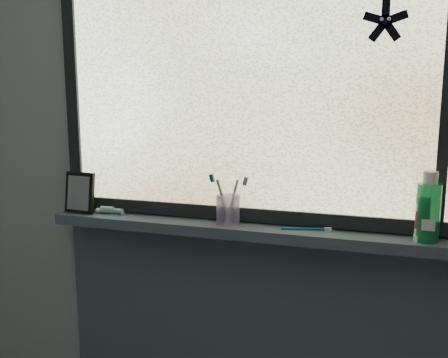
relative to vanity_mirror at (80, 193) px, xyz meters
The scene contains 14 objects.
wall_back 0.75m from the vanity_mirror, ahead, with size 3.00×0.01×2.50m, color #9EA3A8.
windowsill 0.74m from the vanity_mirror, ahead, with size 1.62×0.14×0.04m, color #444C5B.
sill_apron 0.95m from the vanity_mirror, ahead, with size 1.62×0.02×0.98m, color #444C5B.
window_pane 0.85m from the vanity_mirror, ahead, with size 1.50×0.01×1.00m, color silver.
frame_bottom 0.73m from the vanity_mirror, ahead, with size 1.60×0.03×0.05m, color black.
frame_left 0.43m from the vanity_mirror, 127.98° to the left, with size 0.05×0.03×1.10m, color black.
frame_mullion 1.40m from the vanity_mirror, ahead, with size 0.04×0.03×1.00m, color black.
starfish_sticker 1.29m from the vanity_mirror, ahead, with size 0.15×0.02×0.15m, color black, non-canonical shape.
vanity_mirror is the anchor object (origin of this frame).
toothpaste_tube 0.15m from the vanity_mirror, ahead, with size 0.16×0.03×0.03m, color silver, non-canonical shape.
toothbrush_cup 0.62m from the vanity_mirror, ahead, with size 0.08×0.08×0.11m, color #A594C3.
toothbrush_lying 0.89m from the vanity_mirror, ahead, with size 0.19×0.02×0.01m, color #0D5F79, non-canonical shape.
mouthwash_bottle 1.29m from the vanity_mirror, ahead, with size 0.08×0.08×0.19m, color #1E9D54.
cream_tube 1.28m from the vanity_mirror, ahead, with size 0.04×0.04×0.11m, color silver.
Camera 1 is at (0.41, -0.47, 1.50)m, focal length 40.00 mm.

